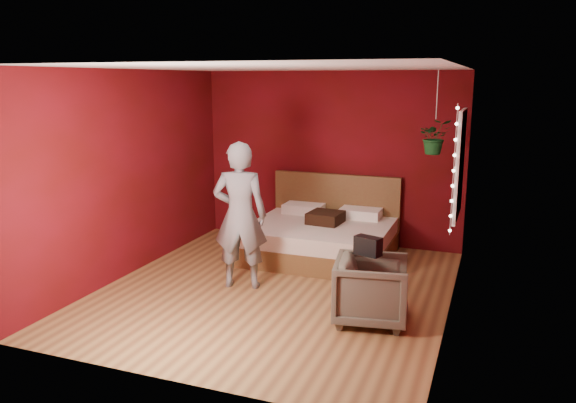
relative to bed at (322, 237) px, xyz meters
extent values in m
plane|color=olive|center=(-0.12, -1.46, -0.28)|extent=(4.50, 4.50, 0.00)
cube|color=#620A15|center=(-0.12, 0.80, 1.02)|extent=(4.00, 0.02, 2.60)
cube|color=#620A15|center=(-0.12, -3.72, 1.02)|extent=(4.00, 0.02, 2.60)
cube|color=#620A15|center=(-2.13, -1.46, 1.02)|extent=(0.02, 4.50, 2.60)
cube|color=#620A15|center=(1.89, -1.46, 1.02)|extent=(0.02, 4.50, 2.60)
cube|color=white|center=(-0.12, -1.46, 2.33)|extent=(4.00, 4.50, 0.02)
cube|color=white|center=(1.85, -0.56, 1.22)|extent=(0.04, 0.97, 1.27)
cube|color=black|center=(1.83, -0.56, 1.22)|extent=(0.02, 0.85, 1.15)
cube|color=white|center=(1.83, -0.56, 1.22)|extent=(0.03, 0.05, 1.15)
cube|color=white|center=(1.83, -0.56, 1.22)|extent=(0.03, 0.85, 0.05)
cylinder|color=silver|center=(1.82, -1.09, 1.22)|extent=(0.01, 0.01, 1.45)
sphere|color=#FFF2CC|center=(1.82, -1.09, 0.55)|extent=(0.04, 0.04, 0.04)
sphere|color=#FFF2CC|center=(1.82, -1.09, 0.71)|extent=(0.04, 0.04, 0.04)
sphere|color=#FFF2CC|center=(1.82, -1.09, 0.88)|extent=(0.04, 0.04, 0.04)
sphere|color=#FFF2CC|center=(1.82, -1.09, 1.05)|extent=(0.04, 0.04, 0.04)
sphere|color=#FFF2CC|center=(1.82, -1.09, 1.22)|extent=(0.04, 0.04, 0.04)
sphere|color=#FFF2CC|center=(1.82, -1.09, 1.39)|extent=(0.04, 0.04, 0.04)
sphere|color=#FFF2CC|center=(1.82, -1.09, 1.56)|extent=(0.04, 0.04, 0.04)
sphere|color=#FFF2CC|center=(1.82, -1.09, 1.73)|extent=(0.04, 0.04, 0.04)
sphere|color=#FFF2CC|center=(1.82, -1.09, 1.90)|extent=(0.04, 0.04, 0.04)
cube|color=brown|center=(0.00, -0.09, -0.14)|extent=(1.95, 1.66, 0.27)
cube|color=silver|center=(0.00, -0.09, 0.10)|extent=(1.91, 1.63, 0.21)
cube|color=brown|center=(0.00, 0.70, 0.26)|extent=(1.95, 0.08, 1.07)
cube|color=white|center=(-0.44, 0.46, 0.28)|extent=(0.59, 0.37, 0.14)
cube|color=white|center=(0.44, 0.46, 0.28)|extent=(0.59, 0.37, 0.14)
imported|color=slate|center=(-0.57, -1.50, 0.61)|extent=(0.73, 0.58, 1.77)
imported|color=#575344|center=(1.13, -1.95, 0.06)|extent=(0.86, 0.84, 0.68)
cube|color=black|center=(1.06, -1.84, 0.50)|extent=(0.31, 0.22, 0.20)
cube|color=black|center=(0.05, 0.00, 0.29)|extent=(0.49, 0.49, 0.16)
cylinder|color=silver|center=(1.49, -0.06, 2.01)|extent=(0.01, 0.01, 0.62)
imported|color=#175223|center=(1.49, -0.06, 1.48)|extent=(0.48, 0.44, 0.45)
camera|label=1|loc=(2.25, -7.37, 2.20)|focal=35.00mm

